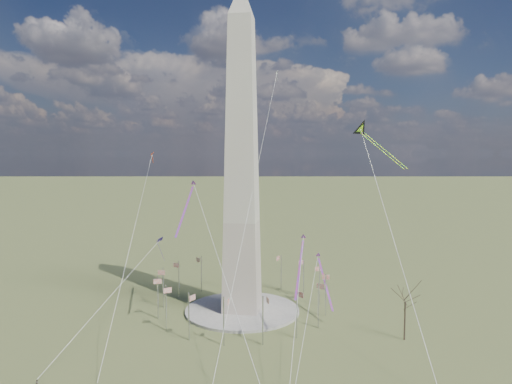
# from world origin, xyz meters

# --- Properties ---
(ground) EXTENTS (2000.00, 2000.00, 0.00)m
(ground) POSITION_xyz_m (0.00, 0.00, 0.00)
(ground) COLOR #576331
(ground) RESTS_ON ground
(plaza) EXTENTS (36.00, 36.00, 0.80)m
(plaza) POSITION_xyz_m (0.00, 0.00, 0.40)
(plaza) COLOR #AEA89F
(plaza) RESTS_ON ground
(washington_monument) EXTENTS (15.56, 15.56, 100.00)m
(washington_monument) POSITION_xyz_m (0.00, 0.00, 47.95)
(washington_monument) COLOR beige
(washington_monument) RESTS_ON plaza
(flagpole_ring) EXTENTS (54.40, 54.40, 13.00)m
(flagpole_ring) POSITION_xyz_m (-0.00, -0.00, 7.27)
(flagpole_ring) COLOR silver
(flagpole_ring) RESTS_ON ground
(tree_near) EXTENTS (8.96, 8.96, 15.67)m
(tree_near) POSITION_xyz_m (46.99, -15.00, 11.18)
(tree_near) COLOR #46312A
(tree_near) RESTS_ON ground
(person_west) EXTENTS (0.92, 0.86, 1.50)m
(person_west) POSITION_xyz_m (-34.90, -52.55, 0.75)
(person_west) COLOR gray
(person_west) RESTS_ON ground
(kite_delta_black) EXTENTS (16.50, 15.31, 15.11)m
(kite_delta_black) POSITION_xyz_m (36.94, 7.60, 56.51)
(kite_delta_black) COLOR black
(kite_delta_black) RESTS_ON ground
(kite_diamond_purple) EXTENTS (2.32, 2.80, 8.20)m
(kite_diamond_purple) POSITION_xyz_m (-28.57, 4.75, 20.30)
(kite_diamond_purple) COLOR navy
(kite_diamond_purple) RESTS_ON ground
(kite_streamer_left) EXTENTS (2.26, 20.63, 14.15)m
(kite_streamer_left) POSITION_xyz_m (18.80, -8.46, 19.75)
(kite_streamer_left) COLOR #E82444
(kite_streamer_left) RESTS_ON ground
(kite_streamer_mid) EXTENTS (2.22, 20.98, 14.39)m
(kite_streamer_mid) POSITION_xyz_m (-14.96, -7.88, 35.59)
(kite_streamer_mid) COLOR #E82444
(kite_streamer_mid) RESTS_ON ground
(kite_streamer_right) EXTENTS (5.98, 19.00, 13.28)m
(kite_streamer_right) POSITION_xyz_m (25.13, 4.55, 11.74)
(kite_streamer_right) COLOR #E82444
(kite_streamer_right) RESTS_ON ground
(kite_small_red) EXTENTS (1.73, 1.54, 4.68)m
(kite_small_red) POSITION_xyz_m (-44.88, 40.48, 49.30)
(kite_small_red) COLOR red
(kite_small_red) RESTS_ON ground
(kite_small_white) EXTENTS (1.18, 1.86, 4.14)m
(kite_small_white) POSITION_xyz_m (5.52, 48.44, 82.25)
(kite_small_white) COLOR white
(kite_small_white) RESTS_ON ground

